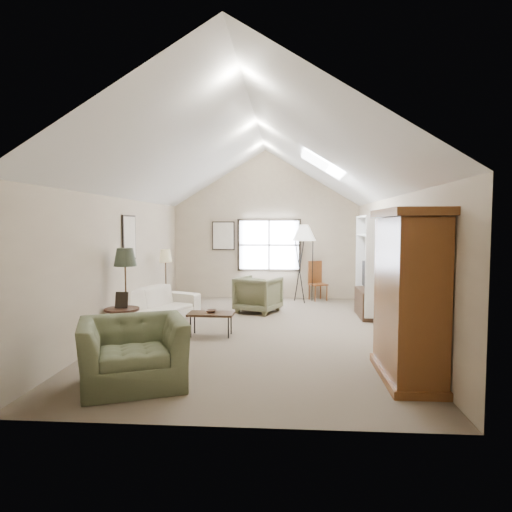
# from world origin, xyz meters

# --- Properties ---
(room_shell) EXTENTS (5.01, 8.01, 4.00)m
(room_shell) POSITION_xyz_m (0.00, 0.00, 3.21)
(room_shell) COLOR #6F5E4F
(room_shell) RESTS_ON ground
(window) EXTENTS (1.72, 0.08, 1.42)m
(window) POSITION_xyz_m (0.10, 3.96, 1.45)
(window) COLOR black
(window) RESTS_ON room_shell
(skylight) EXTENTS (0.80, 1.20, 0.52)m
(skylight) POSITION_xyz_m (1.30, 0.90, 3.22)
(skylight) COLOR white
(skylight) RESTS_ON room_shell
(wall_art) EXTENTS (1.97, 3.71, 0.88)m
(wall_art) POSITION_xyz_m (-1.88, 1.94, 1.73)
(wall_art) COLOR black
(wall_art) RESTS_ON room_shell
(armoire) EXTENTS (0.60, 1.50, 2.20)m
(armoire) POSITION_xyz_m (2.18, -2.40, 1.10)
(armoire) COLOR brown
(armoire) RESTS_ON ground
(tv_alcove) EXTENTS (0.32, 1.30, 2.10)m
(tv_alcove) POSITION_xyz_m (2.34, 1.60, 1.15)
(tv_alcove) COLOR white
(tv_alcove) RESTS_ON ground
(media_console) EXTENTS (0.34, 1.18, 0.60)m
(media_console) POSITION_xyz_m (2.32, 1.60, 0.30)
(media_console) COLOR #382316
(media_console) RESTS_ON ground
(tv_panel) EXTENTS (0.05, 0.90, 0.55)m
(tv_panel) POSITION_xyz_m (2.32, 1.60, 0.92)
(tv_panel) COLOR black
(tv_panel) RESTS_ON media_console
(sofa) EXTENTS (1.75, 2.51, 0.68)m
(sofa) POSITION_xyz_m (-2.20, 0.72, 0.34)
(sofa) COLOR beige
(sofa) RESTS_ON ground
(armchair_near) EXTENTS (1.61, 1.52, 0.83)m
(armchair_near) POSITION_xyz_m (-1.31, -2.90, 0.42)
(armchair_near) COLOR #575F43
(armchair_near) RESTS_ON ground
(armchair_far) EXTENTS (1.16, 1.18, 0.82)m
(armchair_far) POSITION_xyz_m (-0.06, 1.96, 0.41)
(armchair_far) COLOR #636446
(armchair_far) RESTS_ON ground
(coffee_table) EXTENTS (0.83, 0.48, 0.42)m
(coffee_table) POSITION_xyz_m (-0.76, -0.33, 0.21)
(coffee_table) COLOR #392217
(coffee_table) RESTS_ON ground
(bowl) EXTENTS (0.20, 0.20, 0.05)m
(bowl) POSITION_xyz_m (-0.76, -0.33, 0.44)
(bowl) COLOR #331D15
(bowl) RESTS_ON coffee_table
(side_table) EXTENTS (0.77, 0.77, 0.59)m
(side_table) POSITION_xyz_m (-2.20, -0.88, 0.29)
(side_table) COLOR #371E16
(side_table) RESTS_ON ground
(side_chair) EXTENTS (0.53, 0.53, 1.04)m
(side_chair) POSITION_xyz_m (1.41, 3.70, 0.52)
(side_chair) COLOR brown
(side_chair) RESTS_ON ground
(tripod_lamp) EXTENTS (0.76, 0.76, 2.04)m
(tripod_lamp) POSITION_xyz_m (1.02, 3.39, 1.02)
(tripod_lamp) COLOR white
(tripod_lamp) RESTS_ON ground
(dark_lamp) EXTENTS (0.51, 0.51, 1.63)m
(dark_lamp) POSITION_xyz_m (-2.20, -0.68, 0.82)
(dark_lamp) COLOR #23291D
(dark_lamp) RESTS_ON ground
(tan_lamp) EXTENTS (0.38, 0.38, 1.47)m
(tan_lamp) POSITION_xyz_m (-2.20, 1.92, 0.73)
(tan_lamp) COLOR tan
(tan_lamp) RESTS_ON ground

